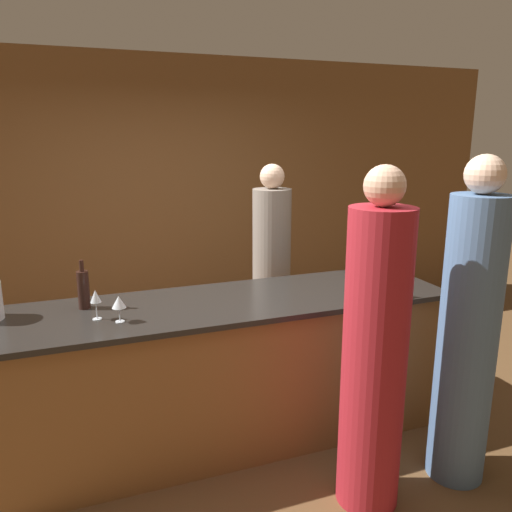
{
  "coord_description": "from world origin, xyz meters",
  "views": [
    {
      "loc": [
        -0.86,
        -2.9,
        2.01
      ],
      "look_at": [
        0.24,
        0.1,
        1.23
      ],
      "focal_mm": 35.0,
      "sensor_mm": 36.0,
      "label": 1
    }
  ],
  "objects_px": {
    "guest_0": "(468,335)",
    "wine_bottle_0": "(83,289)",
    "bartender": "(271,282)",
    "guest_1": "(374,356)"
  },
  "relations": [
    {
      "from": "guest_0",
      "to": "wine_bottle_0",
      "type": "distance_m",
      "value": 2.27
    },
    {
      "from": "bartender",
      "to": "guest_1",
      "type": "distance_m",
      "value": 1.56
    },
    {
      "from": "bartender",
      "to": "guest_1",
      "type": "bearing_deg",
      "value": 88.55
    },
    {
      "from": "guest_0",
      "to": "wine_bottle_0",
      "type": "xyz_separation_m",
      "value": [
        -2.03,
        0.99,
        0.21
      ]
    },
    {
      "from": "guest_0",
      "to": "wine_bottle_0",
      "type": "relative_size",
      "value": 6.32
    },
    {
      "from": "bartender",
      "to": "guest_1",
      "type": "height_order",
      "value": "guest_1"
    },
    {
      "from": "guest_0",
      "to": "wine_bottle_0",
      "type": "height_order",
      "value": "guest_0"
    },
    {
      "from": "bartender",
      "to": "guest_0",
      "type": "distance_m",
      "value": 1.66
    },
    {
      "from": "bartender",
      "to": "wine_bottle_0",
      "type": "relative_size",
      "value": 5.92
    },
    {
      "from": "bartender",
      "to": "guest_0",
      "type": "height_order",
      "value": "guest_0"
    }
  ]
}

